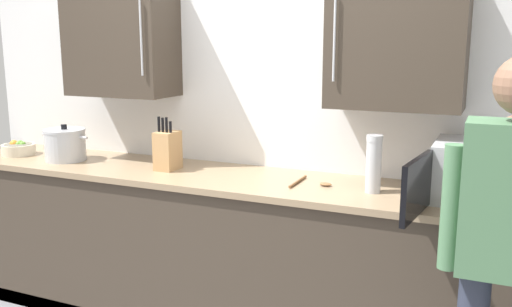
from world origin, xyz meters
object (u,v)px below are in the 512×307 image
object	(u,v)px
stock_pot	(65,145)
person_figure	(509,245)
fruit_bowl	(18,148)
knife_block	(168,150)
wooden_spoon	(311,183)
microwave_oven	(489,173)
thermos_flask	(374,164)

from	to	relation	value
stock_pot	person_figure	bearing A→B (deg)	-14.12
fruit_bowl	stock_pot	xyz separation A→B (m)	(0.40, -0.01, 0.06)
knife_block	stock_pot	bearing A→B (deg)	-176.68
wooden_spoon	microwave_oven	bearing A→B (deg)	2.04
thermos_flask	person_figure	size ratio (longest dim) A/B	0.18
thermos_flask	person_figure	distance (m)	0.90
fruit_bowl	knife_block	bearing A→B (deg)	1.74
wooden_spoon	person_figure	size ratio (longest dim) A/B	0.15
microwave_oven	person_figure	xyz separation A→B (m)	(0.09, -0.71, -0.09)
knife_block	fruit_bowl	world-z (taller)	knife_block
wooden_spoon	person_figure	xyz separation A→B (m)	(0.94, -0.68, 0.04)
knife_block	thermos_flask	bearing A→B (deg)	-1.03
fruit_bowl	thermos_flask	size ratio (longest dim) A/B	0.73
knife_block	microwave_oven	bearing A→B (deg)	1.09
stock_pot	thermos_flask	xyz separation A→B (m)	(1.92, 0.02, 0.05)
stock_pot	person_figure	size ratio (longest dim) A/B	0.22
stock_pot	thermos_flask	distance (m)	1.92
microwave_oven	person_figure	distance (m)	0.72
fruit_bowl	thermos_flask	distance (m)	2.33
fruit_bowl	stock_pot	distance (m)	0.41
microwave_oven	fruit_bowl	distance (m)	2.85
wooden_spoon	fruit_bowl	bearing A→B (deg)	-178.95
person_figure	thermos_flask	bearing A→B (deg)	132.88
stock_pot	thermos_flask	bearing A→B (deg)	0.60
microwave_oven	fruit_bowl	xyz separation A→B (m)	(-2.85, -0.07, -0.09)
wooden_spoon	thermos_flask	size ratio (longest dim) A/B	0.85
stock_pot	person_figure	distance (m)	2.61
stock_pot	person_figure	world-z (taller)	person_figure
wooden_spoon	person_figure	distance (m)	1.16
wooden_spoon	stock_pot	size ratio (longest dim) A/B	0.70
microwave_oven	thermos_flask	size ratio (longest dim) A/B	2.78
fruit_bowl	stock_pot	bearing A→B (deg)	-1.10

